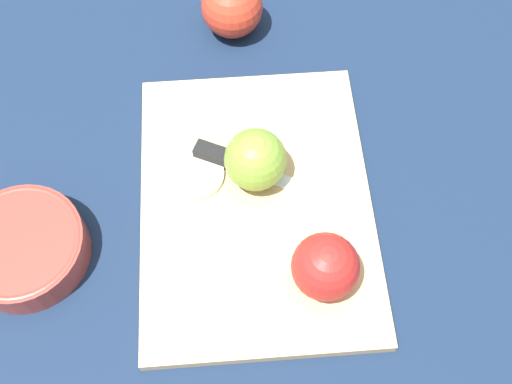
{
  "coord_description": "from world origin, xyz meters",
  "views": [
    {
      "loc": [
        -0.28,
        0.07,
        0.6
      ],
      "look_at": [
        0.0,
        0.0,
        0.04
      ],
      "focal_mm": 42.0,
      "sensor_mm": 36.0,
      "label": 1
    }
  ],
  "objects_px": {
    "knife": "(236,163)",
    "apple_whole": "(232,7)",
    "apple_half_right": "(255,160)",
    "bowl": "(23,245)",
    "apple_half_left": "(326,267)"
  },
  "relations": [
    {
      "from": "apple_half_left",
      "to": "apple_whole",
      "type": "distance_m",
      "value": 0.36
    },
    {
      "from": "knife",
      "to": "apple_whole",
      "type": "distance_m",
      "value": 0.22
    },
    {
      "from": "apple_half_left",
      "to": "bowl",
      "type": "bearing_deg",
      "value": -137.59
    },
    {
      "from": "bowl",
      "to": "apple_half_left",
      "type": "bearing_deg",
      "value": -109.54
    },
    {
      "from": "apple_half_left",
      "to": "bowl",
      "type": "height_order",
      "value": "apple_half_left"
    },
    {
      "from": "apple_half_right",
      "to": "apple_whole",
      "type": "bearing_deg",
      "value": -128.12
    },
    {
      "from": "knife",
      "to": "apple_whole",
      "type": "xyz_separation_m",
      "value": [
        0.21,
        -0.04,
        0.02
      ]
    },
    {
      "from": "knife",
      "to": "bowl",
      "type": "height_order",
      "value": "bowl"
    },
    {
      "from": "bowl",
      "to": "apple_whole",
      "type": "bearing_deg",
      "value": -47.21
    },
    {
      "from": "knife",
      "to": "apple_half_right",
      "type": "bearing_deg",
      "value": -6.84
    },
    {
      "from": "apple_half_right",
      "to": "bowl",
      "type": "xyz_separation_m",
      "value": [
        -0.03,
        0.25,
        -0.03
      ]
    },
    {
      "from": "knife",
      "to": "bowl",
      "type": "bearing_deg",
      "value": -134.8
    },
    {
      "from": "apple_half_left",
      "to": "apple_whole",
      "type": "xyz_separation_m",
      "value": [
        0.36,
        0.02,
        -0.01
      ]
    },
    {
      "from": "apple_half_right",
      "to": "knife",
      "type": "bearing_deg",
      "value": -73.51
    },
    {
      "from": "apple_half_left",
      "to": "apple_whole",
      "type": "height_order",
      "value": "apple_whole"
    }
  ]
}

